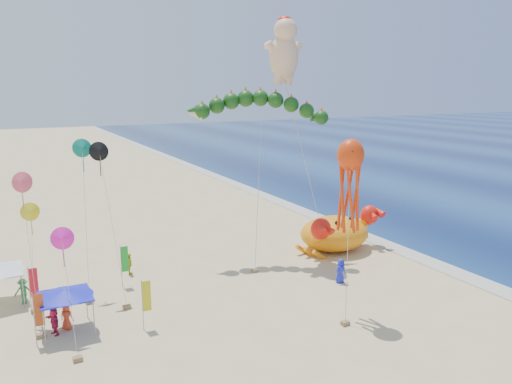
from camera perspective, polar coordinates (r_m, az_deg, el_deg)
ground at (r=38.77m, az=4.05°, el=-9.70°), size 320.00×320.00×0.00m
foam_strip at (r=45.84m, az=17.05°, el=-6.74°), size 320.00×320.00×0.00m
crab_inflatable at (r=44.86m, az=9.05°, el=-4.56°), size 8.57×6.68×3.76m
dragon_kite at (r=41.05m, az=0.39°, el=9.22°), size 11.70×6.47×13.62m
cherub_kite at (r=42.27m, az=3.27°, el=16.01°), size 5.78×2.19×19.86m
octopus_kite at (r=31.11m, az=10.66°, el=1.51°), size 2.26×2.53×11.22m
canopy_blue at (r=31.85m, az=-21.00°, el=-10.73°), size 3.20×3.20×2.71m
feather_flags at (r=33.55m, az=-18.73°, el=-10.18°), size 6.74×7.17×3.20m
beachgoers at (r=35.04m, az=-15.03°, el=-11.01°), size 22.25×9.72×1.85m
small_kites at (r=34.40m, az=-21.28°, el=-0.65°), size 6.34×11.43×10.85m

